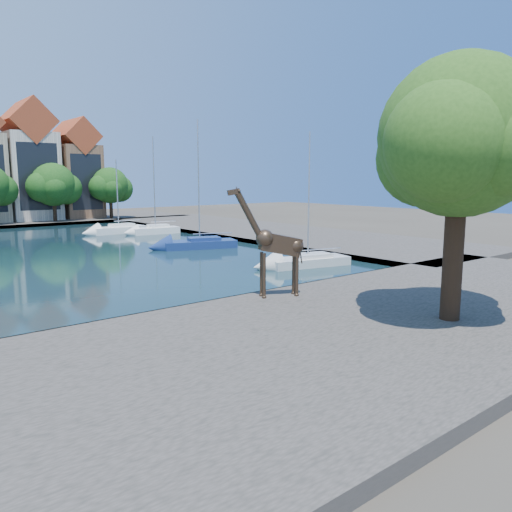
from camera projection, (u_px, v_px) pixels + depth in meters
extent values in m
plane|color=#38332B|center=(182.00, 316.00, 23.06)|extent=(160.00, 160.00, 0.00)
cube|color=black|center=(34.00, 254.00, 41.50)|extent=(38.00, 50.00, 0.08)
cube|color=#4B4541|center=(283.00, 351.00, 17.64)|extent=(50.00, 14.00, 0.50)
cube|color=#4B4541|center=(264.00, 232.00, 56.99)|extent=(14.00, 52.00, 0.50)
cylinder|color=#332114|center=(453.00, 254.00, 20.30)|extent=(0.80, 0.80, 5.50)
sphere|color=#254C15|center=(460.00, 136.00, 19.58)|extent=(6.40, 6.40, 6.40)
sphere|color=#254C15|center=(477.00, 154.00, 21.10)|extent=(4.80, 4.80, 4.80)
sphere|color=#254C15|center=(445.00, 142.00, 18.23)|extent=(4.48, 4.48, 4.48)
cube|color=beige|center=(30.00, 177.00, 70.38)|extent=(6.37, 9.00, 12.00)
cube|color=#A13620|center=(26.00, 123.00, 69.23)|extent=(6.43, 9.18, 6.43)
cube|color=black|center=(39.00, 177.00, 66.94)|extent=(5.20, 0.05, 9.00)
cube|color=brown|center=(76.00, 182.00, 74.53)|extent=(5.39, 9.00, 10.50)
cube|color=#A13620|center=(73.00, 138.00, 73.53)|extent=(5.44, 9.18, 5.44)
cube|color=black|center=(87.00, 182.00, 71.09)|extent=(4.40, 0.05, 7.88)
sphere|color=#144012|center=(1.00, 190.00, 63.62)|extent=(4.05, 4.05, 4.05)
cylinder|color=#332114|center=(55.00, 209.00, 67.76)|extent=(0.50, 0.50, 3.20)
sphere|color=#144012|center=(53.00, 185.00, 67.25)|extent=(5.80, 5.80, 5.80)
sphere|color=#144012|center=(66.00, 189.00, 68.65)|extent=(4.35, 4.35, 4.35)
sphere|color=#144012|center=(42.00, 187.00, 65.99)|extent=(4.06, 4.06, 4.06)
cylinder|color=#332114|center=(111.00, 207.00, 72.73)|extent=(0.50, 0.50, 3.20)
sphere|color=#144012|center=(110.00, 185.00, 72.24)|extent=(5.20, 5.20, 5.20)
sphere|color=#144012|center=(120.00, 189.00, 73.52)|extent=(3.90, 3.90, 3.90)
sphere|color=#144012|center=(102.00, 187.00, 71.09)|extent=(3.64, 3.64, 3.64)
cylinder|color=#3C2B1E|center=(264.00, 276.00, 24.16)|extent=(0.17, 0.17, 2.22)
cylinder|color=#3C2B1E|center=(261.00, 274.00, 24.60)|extent=(0.17, 0.17, 2.22)
cylinder|color=#3C2B1E|center=(297.00, 274.00, 24.61)|extent=(0.17, 0.17, 2.22)
cylinder|color=#3C2B1E|center=(294.00, 272.00, 25.05)|extent=(0.17, 0.17, 2.22)
cube|color=#3C2B1E|center=(280.00, 244.00, 24.39)|extent=(2.20, 1.38, 1.29)
cylinder|color=#3C2B1E|center=(249.00, 216.00, 23.75)|extent=(1.43, 0.85, 2.29)
cube|color=#3C2B1E|center=(234.00, 192.00, 23.37)|extent=(0.64, 0.42, 0.35)
cube|color=beige|center=(308.00, 260.00, 35.61)|extent=(6.34, 3.39, 0.79)
cube|color=beige|center=(308.00, 257.00, 35.57)|extent=(2.90, 2.02, 0.44)
cylinder|color=#B2B2B7|center=(309.00, 196.00, 34.89)|extent=(0.10, 0.10, 8.77)
cube|color=navy|center=(200.00, 243.00, 44.64)|extent=(6.79, 4.18, 0.89)
cube|color=navy|center=(200.00, 240.00, 44.59)|extent=(3.16, 2.39, 0.50)
cylinder|color=#B2B2B7|center=(199.00, 181.00, 43.79)|extent=(0.12, 0.12, 10.55)
cube|color=white|center=(156.00, 230.00, 56.22)|extent=(5.39, 2.45, 0.94)
cube|color=white|center=(156.00, 227.00, 56.17)|extent=(2.42, 1.55, 0.52)
cylinder|color=#B2B2B7|center=(154.00, 182.00, 55.41)|extent=(0.12, 0.12, 10.02)
cube|color=white|center=(119.00, 229.00, 56.77)|extent=(6.16, 2.44, 0.97)
cube|color=white|center=(119.00, 226.00, 56.72)|extent=(2.73, 1.62, 0.54)
cylinder|color=#B2B2B7|center=(117.00, 193.00, 56.14)|extent=(0.13, 0.13, 7.52)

